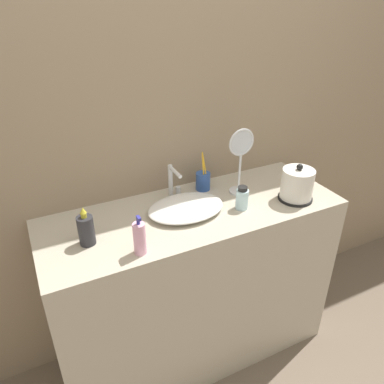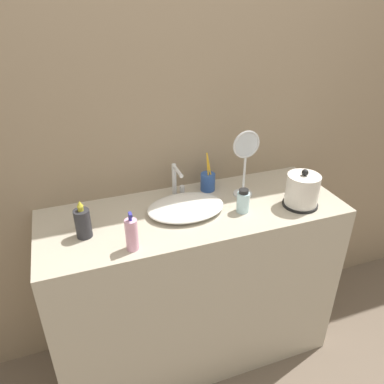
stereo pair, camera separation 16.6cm
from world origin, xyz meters
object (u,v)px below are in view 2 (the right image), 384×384
Objects in this scene: lotion_bottle at (132,234)px; mouthwash_bottle at (243,201)px; faucet at (176,179)px; shampoo_bottle at (83,223)px; electric_kettle at (302,192)px; vanity_mirror at (245,158)px; toothbrush_cup at (208,181)px.

lotion_bottle is 0.54m from mouthwash_bottle.
faucet is 0.97× the size of shampoo_bottle.
vanity_mirror is (-0.21, 0.18, 0.12)m from electric_kettle.
electric_kettle is 1.11× the size of shampoo_bottle.
lotion_bottle is 0.66m from vanity_mirror.
mouthwash_bottle is at bearing -117.14° from vanity_mirror.
toothbrush_cup is (-0.35, 0.29, -0.03)m from electric_kettle.
shampoo_bottle is (-0.17, 0.15, -0.00)m from lotion_bottle.
lotion_bottle is 0.23m from shampoo_bottle.
electric_kettle is at bearing -41.11° from vanity_mirror.
electric_kettle is 1.65× the size of mouthwash_bottle.
shampoo_bottle is at bearing 174.82° from electric_kettle.
faucet is 0.34m from mouthwash_bottle.
electric_kettle is 0.81m from lotion_bottle.
toothbrush_cup reaches higher than lotion_bottle.
vanity_mirror is at bearing 6.89° from shampoo_bottle.
toothbrush_cup is at bearing 37.43° from lotion_bottle.
vanity_mirror is (0.14, -0.11, 0.15)m from toothbrush_cup.
electric_kettle is 0.45m from toothbrush_cup.
mouthwash_bottle is (0.07, -0.24, 0.01)m from toothbrush_cup.
mouthwash_bottle is at bearing 171.25° from electric_kettle.
lotion_bottle is at bearing -130.05° from faucet.
electric_kettle is 0.98m from shampoo_bottle.
shampoo_bottle is at bearing -162.37° from toothbrush_cup.
faucet is 0.50m from shampoo_bottle.
lotion_bottle reaches higher than faucet.
mouthwash_bottle is (0.70, -0.05, -0.01)m from shampoo_bottle.
lotion_bottle is (-0.81, -0.06, -0.00)m from electric_kettle.
vanity_mirror reaches higher than faucet.
toothbrush_cup is 0.66m from shampoo_bottle.
lotion_bottle is (-0.46, -0.35, 0.02)m from toothbrush_cup.
faucet is 0.78× the size of toothbrush_cup.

